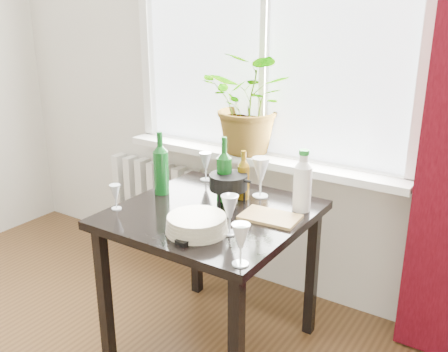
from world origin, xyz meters
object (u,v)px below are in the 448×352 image
Objects in this scene: radiator at (162,202)px; wineglass_front_left at (116,197)px; wineglass_front_right at (230,214)px; wineglass_far_right at (241,244)px; cutting_board at (270,217)px; table at (212,229)px; wine_bottle_left at (161,163)px; wineglass_back_left at (206,166)px; wineglass_back_center at (261,177)px; plate_stack at (197,224)px; potted_plant at (252,103)px; fondue_pot at (228,188)px; bottle_amber at (243,175)px; cleaning_bottle at (303,180)px; wine_bottle_right at (224,169)px; tv_remote at (195,237)px.

radiator is 6.54× the size of wineglass_front_left.
wineglass_far_right is (0.18, -0.20, -0.00)m from wineglass_front_right.
wineglass_front_left is at bearing -155.46° from cutting_board.
wine_bottle_left is at bearing 171.90° from table.
wine_bottle_left is 0.30m from wineglass_back_left.
wineglass_back_center is 0.51m from plate_stack.
wineglass_far_right is at bearing -48.71° from wineglass_front_right.
wineglass_front_right is (0.35, -0.78, -0.30)m from potted_plant.
potted_plant is 2.70× the size of fondue_pot.
bottle_amber is at bearing 94.70° from plate_stack.
wineglass_far_right reaches higher than wineglass_front_left.
cleaning_bottle is 2.42× the size of wineglass_front_left.
wineglass_front_right is 0.68m from wineglass_back_left.
wineglass_front_left reaches higher than cutting_board.
wine_bottle_right is at bearing 128.53° from wineglass_far_right.
wineglass_back_center reaches higher than table.
potted_plant is at bearing 105.24° from plate_stack.
wine_bottle_right is at bearing -135.18° from bottle_amber.
wine_bottle_left is 0.63m from cutting_board.
wineglass_front_right is 0.83× the size of wineglass_back_center.
wineglass_front_left is at bearing -179.23° from plate_stack.
plate_stack is at bearing 125.57° from tv_remote.
fondue_pot is at bearing 167.06° from cutting_board.
wineglass_far_right is (0.72, -0.41, -0.08)m from wine_bottle_left.
cleaning_bottle is 1.69× the size of tv_remote.
wineglass_front_left is (-0.58, -0.07, -0.03)m from wineglass_front_right.
fondue_pot is (-0.37, 0.49, -0.01)m from wineglass_far_right.
radiator is 0.93m from wine_bottle_left.
wine_bottle_right is 1.84× the size of wineglass_front_right.
wineglass_back_left is at bearing -27.13° from radiator.
wine_bottle_right reaches higher than fondue_pot.
plate_stack is (-0.27, -0.46, -0.11)m from cleaning_bottle.
potted_plant is 0.67m from cleaning_bottle.
wineglass_back_center is at bearing 98.81° from tv_remote.
tv_remote is (0.26, -0.90, -0.38)m from potted_plant.
radiator is 1.39m from wineglass_front_right.
table is 2.63× the size of wine_bottle_left.
wineglass_far_right is 0.95× the size of tv_remote.
cutting_board is (0.54, -0.26, -0.07)m from wineglass_back_left.
wine_bottle_left is 1.55× the size of wineglass_back_center.
wine_bottle_right is 1.82× the size of tv_remote.
wineglass_back_center reaches higher than fondue_pot.
wineglass_front_left is at bearing -101.52° from wineglass_back_left.
tv_remote is at bearing -114.72° from cutting_board.
wineglass_back_center is (0.12, 0.14, -0.06)m from wine_bottle_right.
plate_stack is (-0.12, -0.06, -0.05)m from wineglass_front_right.
potted_plant is at bearing 126.57° from wineglass_back_center.
potted_plant reaches higher than table.
potted_plant reaches higher than radiator.
wine_bottle_left reaches higher than wine_bottle_right.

